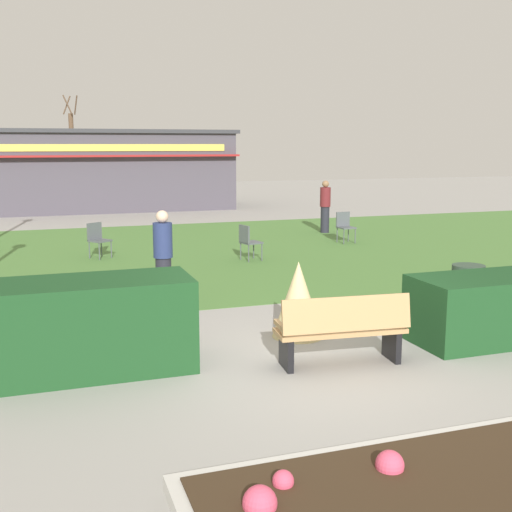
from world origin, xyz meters
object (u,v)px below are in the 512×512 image
(cafe_chair_east, at_px, (345,225))
(person_strolling, at_px, (325,206))
(cafe_chair_center, at_px, (98,237))
(tree_right_bg, at_px, (72,150))
(parked_car_west_slot, at_px, (47,185))
(person_standing, at_px, (163,257))
(cafe_chair_west, at_px, (248,240))
(park_bench, at_px, (342,330))
(food_kiosk, at_px, (105,170))
(trash_bin, at_px, (467,293))

(cafe_chair_east, relative_size, person_strolling, 0.53)
(cafe_chair_center, xyz_separation_m, tree_right_bg, (0.73, 24.18, 1.97))
(cafe_chair_east, bearing_deg, parked_car_west_slot, 111.56)
(cafe_chair_east, bearing_deg, person_standing, -139.21)
(cafe_chair_east, height_order, person_standing, person_standing)
(cafe_chair_west, height_order, cafe_chair_center, same)
(tree_right_bg, bearing_deg, cafe_chair_center, -91.72)
(park_bench, height_order, food_kiosk, food_kiosk)
(food_kiosk, distance_m, tree_right_bg, 11.65)
(person_standing, height_order, parked_car_west_slot, person_standing)
(trash_bin, bearing_deg, food_kiosk, 100.21)
(person_strolling, height_order, parked_car_west_slot, person_strolling)
(park_bench, bearing_deg, parked_car_west_slot, 96.09)
(trash_bin, relative_size, tree_right_bg, 0.16)
(cafe_chair_east, height_order, person_strolling, person_strolling)
(food_kiosk, distance_m, parked_car_west_slot, 8.23)
(person_standing, bearing_deg, park_bench, 71.30)
(trash_bin, xyz_separation_m, tree_right_bg, (-4.42, 32.04, 2.04))
(tree_right_bg, bearing_deg, person_strolling, -72.94)
(person_standing, bearing_deg, cafe_chair_east, -179.60)
(cafe_chair_center, bearing_deg, person_strolling, 18.03)
(cafe_chair_center, height_order, tree_right_bg, tree_right_bg)
(person_standing, xyz_separation_m, tree_right_bg, (0.03, 29.37, 1.64))
(trash_bin, xyz_separation_m, cafe_chair_center, (-5.14, 7.86, 0.07))
(park_bench, distance_m, cafe_chair_center, 9.41)
(person_standing, bearing_deg, person_strolling, -171.85)
(park_bench, relative_size, trash_bin, 1.89)
(cafe_chair_east, distance_m, person_standing, 8.41)
(person_strolling, distance_m, tree_right_bg, 22.83)
(food_kiosk, relative_size, person_standing, 6.57)
(trash_bin, distance_m, cafe_chair_west, 6.48)
(food_kiosk, relative_size, tree_right_bg, 1.94)
(cafe_chair_center, bearing_deg, trash_bin, -56.80)
(parked_car_west_slot, bearing_deg, cafe_chair_center, -87.52)
(person_strolling, height_order, tree_right_bg, tree_right_bg)
(cafe_chair_east, bearing_deg, cafe_chair_center, -177.56)
(person_strolling, relative_size, parked_car_west_slot, 0.40)
(food_kiosk, xyz_separation_m, person_standing, (-0.77, -17.77, -0.87))
(cafe_chair_center, bearing_deg, person_standing, -82.35)
(park_bench, relative_size, person_standing, 1.03)
(park_bench, relative_size, cafe_chair_west, 1.96)
(food_kiosk, distance_m, cafe_chair_center, 12.73)
(cafe_chair_west, bearing_deg, trash_bin, -74.95)
(trash_bin, height_order, cafe_chair_east, trash_bin)
(cafe_chair_west, xyz_separation_m, tree_right_bg, (-2.74, 25.79, 1.97))
(cafe_chair_east, distance_m, person_strolling, 2.16)
(cafe_chair_center, distance_m, parked_car_west_slot, 20.41)
(person_strolling, bearing_deg, person_standing, -83.49)
(cafe_chair_west, distance_m, person_standing, 4.54)
(cafe_chair_west, xyz_separation_m, parked_car_west_slot, (-4.34, 22.00, 0.12))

